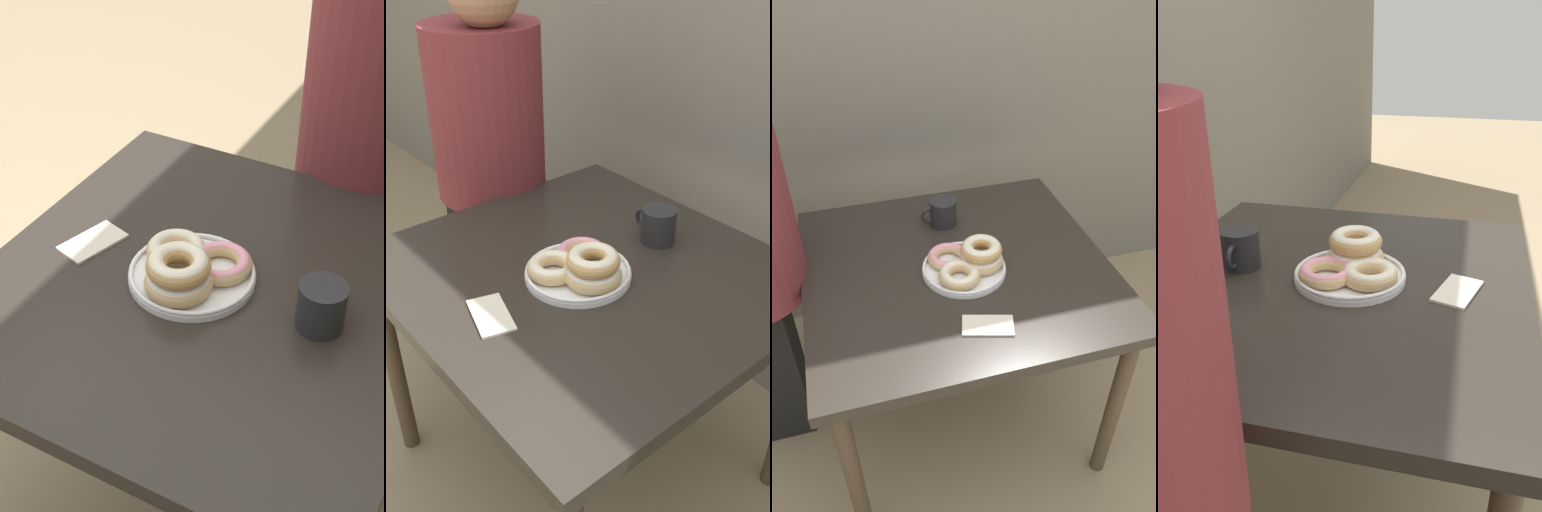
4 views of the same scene
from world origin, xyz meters
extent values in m
cube|color=#28231E|center=(0.00, 0.39, 0.72)|extent=(0.96, 0.91, 0.04)
cylinder|color=#473828|center=(0.42, -0.01, 0.35)|extent=(0.05, 0.05, 0.70)
cylinder|color=#473828|center=(0.42, 0.78, 0.35)|extent=(0.05, 0.05, 0.70)
cylinder|color=white|center=(0.01, 0.35, 0.74)|extent=(0.26, 0.26, 0.01)
torus|color=white|center=(0.01, 0.35, 0.76)|extent=(0.26, 0.26, 0.01)
torus|color=#D6B27A|center=(0.07, 0.35, 0.77)|extent=(0.17, 0.17, 0.04)
torus|color=white|center=(0.07, 0.35, 0.78)|extent=(0.16, 0.16, 0.03)
torus|color=#D6B27A|center=(-0.02, 0.39, 0.77)|extent=(0.14, 0.14, 0.03)
torus|color=pink|center=(-0.02, 0.39, 0.77)|extent=(0.13, 0.13, 0.03)
torus|color=#D6B27A|center=(-0.02, 0.29, 0.77)|extent=(0.16, 0.16, 0.04)
torus|color=silver|center=(-0.02, 0.29, 0.78)|extent=(0.15, 0.15, 0.03)
torus|color=tan|center=(0.07, 0.35, 0.81)|extent=(0.16, 0.16, 0.04)
torus|color=silver|center=(0.07, 0.35, 0.82)|extent=(0.15, 0.15, 0.03)
cylinder|color=#232326|center=(0.02, 0.62, 0.78)|extent=(0.09, 0.09, 0.10)
cylinder|color=#382114|center=(0.02, 0.62, 0.83)|extent=(0.08, 0.08, 0.00)
torus|color=#232326|center=(-0.03, 0.62, 0.78)|extent=(0.06, 0.02, 0.06)
cube|color=beige|center=(0.01, 0.10, 0.74)|extent=(0.16, 0.11, 0.01)
camera|label=1|loc=(1.00, 0.88, 1.68)|focal=50.00mm
camera|label=2|loc=(0.90, -0.39, 1.53)|focal=40.00mm
camera|label=3|loc=(-0.32, -0.81, 1.73)|focal=35.00mm
camera|label=4|loc=(-1.00, 0.10, 1.28)|focal=35.00mm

